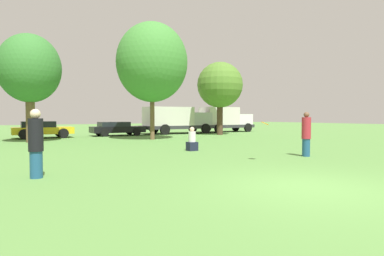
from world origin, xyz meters
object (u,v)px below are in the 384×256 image
tree_1 (30,69)px  tree_3 (220,85)px  bystander_sitting (192,141)px  delivery_truck_silver (176,119)px  frisbee (265,123)px  tree_2 (152,62)px  parked_car_yellow (42,129)px  parked_car_black (117,128)px  person_thrower (36,143)px  person_catcher (306,134)px  delivery_truck_white (225,119)px

tree_1 → tree_3: tree_1 is taller
bystander_sitting → delivery_truck_silver: 14.43m
frisbee → tree_3: size_ratio=0.05×
bystander_sitting → tree_2: tree_2 is taller
delivery_truck_silver → tree_2: bearing=-130.2°
parked_car_yellow → parked_car_black: 5.52m
parked_car_yellow → parked_car_black: size_ratio=0.96×
bystander_sitting → delivery_truck_silver: size_ratio=0.16×
delivery_truck_silver → person_thrower: bearing=-127.5°
tree_3 → parked_car_black: 9.20m
tree_2 → parked_car_yellow: tree_2 is taller
frisbee → tree_1: tree_1 is taller
person_catcher → delivery_truck_white: (9.35, 17.00, 0.44)m
tree_1 → delivery_truck_white: tree_1 is taller
delivery_truck_silver → delivery_truck_white: bearing=2.1°
tree_3 → delivery_truck_silver: (-2.21, 3.53, -2.84)m
bystander_sitting → parked_car_black: bearing=85.7°
tree_1 → parked_car_black: 8.43m
tree_3 → parked_car_black: (-7.73, 3.49, -3.55)m
tree_3 → delivery_truck_white: (3.30, 3.56, -2.84)m
tree_1 → tree_2: (7.14, -1.80, 0.77)m
bystander_sitting → parked_car_black: parked_car_black is taller
tree_2 → parked_car_yellow: bearing=137.8°
delivery_truck_silver → delivery_truck_white: 5.51m
tree_1 → tree_3: size_ratio=1.06×
bystander_sitting → delivery_truck_white: bearing=47.1°
bystander_sitting → parked_car_yellow: size_ratio=0.27×
tree_3 → delivery_truck_white: size_ratio=1.05×
bystander_sitting → delivery_truck_white: delivery_truck_white is taller
delivery_truck_silver → tree_3: bearing=-56.2°
delivery_truck_silver → bystander_sitting: bearing=-115.0°
person_thrower → parked_car_yellow: bearing=86.9°
person_catcher → tree_1: (-8.27, 13.25, 3.50)m
delivery_truck_silver → parked_car_yellow: bearing=-178.2°
frisbee → tree_2: tree_2 is taller
tree_1 → tree_2: bearing=-14.1°
tree_3 → delivery_truck_silver: tree_3 is taller
frisbee → parked_car_yellow: 17.79m
person_thrower → person_catcher: 9.44m
person_thrower → tree_1: 13.01m
person_thrower → delivery_truck_white: delivery_truck_white is taller
tree_3 → parked_car_black: bearing=155.7°
delivery_truck_silver → delivery_truck_white: size_ratio=1.14×
person_catcher → bystander_sitting: bearing=-52.5°
parked_car_yellow → delivery_truck_silver: 11.06m
delivery_truck_white → tree_2: bearing=-150.3°
person_thrower → tree_2: 14.16m
tree_2 → parked_car_black: 7.13m
tree_2 → bystander_sitting: bearing=-101.6°
person_catcher → bystander_sitting: person_catcher is taller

